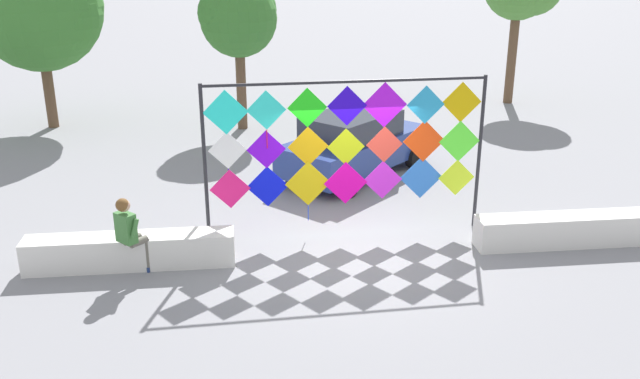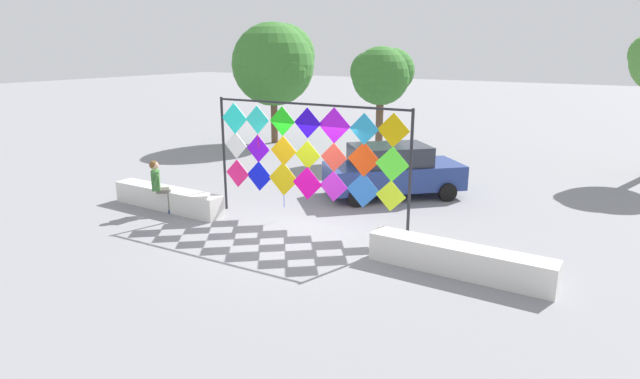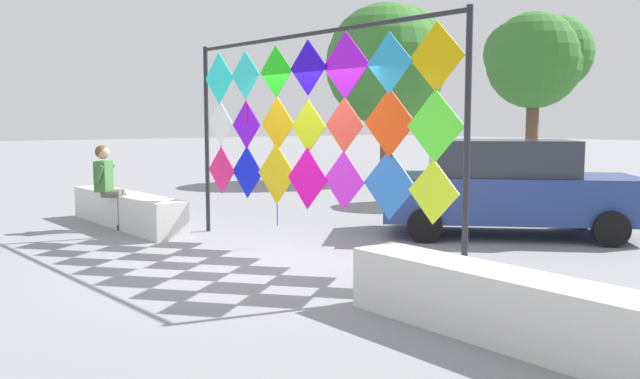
% 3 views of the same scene
% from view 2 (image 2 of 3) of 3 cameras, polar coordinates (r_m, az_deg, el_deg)
% --- Properties ---
extents(ground, '(120.00, 120.00, 0.00)m').
position_cam_2_polar(ground, '(12.56, -2.80, -4.78)').
color(ground, gray).
extents(plaza_ledge_left, '(3.62, 0.55, 0.59)m').
position_cam_2_polar(plaza_ledge_left, '(14.88, -16.28, -0.97)').
color(plaza_ledge_left, silver).
rests_on(plaza_ledge_left, ground).
extents(plaza_ledge_right, '(3.62, 0.55, 0.59)m').
position_cam_2_polar(plaza_ledge_right, '(10.63, 14.91, -7.44)').
color(plaza_ledge_right, silver).
rests_on(plaza_ledge_right, ground).
extents(kite_display_rack, '(5.32, 0.27, 3.05)m').
position_cam_2_polar(kite_display_rack, '(12.69, -1.28, 4.25)').
color(kite_display_rack, '#232328').
rests_on(kite_display_rack, ground).
extents(seated_vendor, '(0.68, 0.69, 1.44)m').
position_cam_2_polar(seated_vendor, '(14.46, -17.15, 0.73)').
color(seated_vendor, '#666056').
rests_on(seated_vendor, ground).
extents(parked_car, '(4.04, 3.98, 1.54)m').
position_cam_2_polar(parked_car, '(15.59, 7.90, 2.09)').
color(parked_car, navy).
rests_on(parked_car, ground).
extents(tree_far_right, '(2.27, 2.44, 4.35)m').
position_cam_2_polar(tree_far_right, '(20.58, 6.77, 12.39)').
color(tree_far_right, brown).
rests_on(tree_far_right, ground).
extents(tree_palm_like, '(3.69, 3.89, 5.39)m').
position_cam_2_polar(tree_palm_like, '(24.13, -4.71, 13.59)').
color(tree_palm_like, brown).
rests_on(tree_palm_like, ground).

